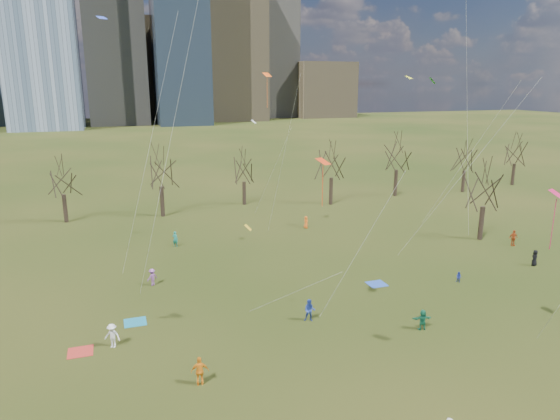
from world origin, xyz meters
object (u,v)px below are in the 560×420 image
object	(u,v)px
blanket_crimson	(80,352)
person_4	(200,371)
blanket_teal	(135,322)
blanket_navy	(377,284)

from	to	relation	value
blanket_crimson	person_4	world-z (taller)	person_4
blanket_teal	blanket_crimson	world-z (taller)	same
blanket_teal	blanket_crimson	size ratio (longest dim) A/B	1.00
blanket_navy	blanket_crimson	xyz separation A→B (m)	(-24.24, -3.91, 0.00)
blanket_teal	person_4	distance (m)	9.99
blanket_navy	person_4	world-z (taller)	person_4
blanket_teal	person_4	bearing A→B (deg)	-71.16
person_4	blanket_teal	bearing A→B (deg)	-61.53
blanket_crimson	blanket_navy	bearing A→B (deg)	9.16
blanket_navy	blanket_crimson	world-z (taller)	same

